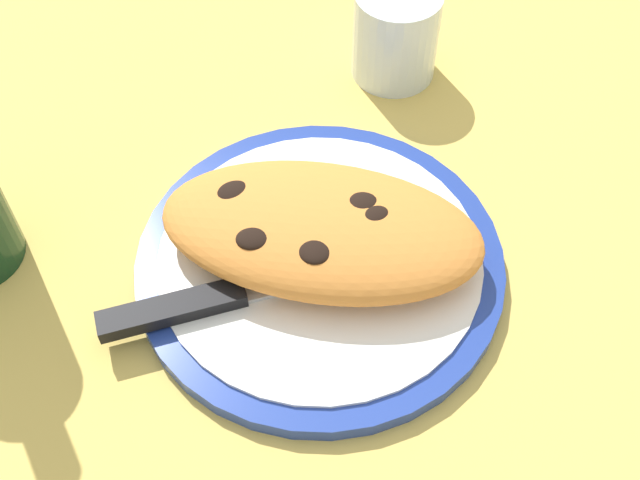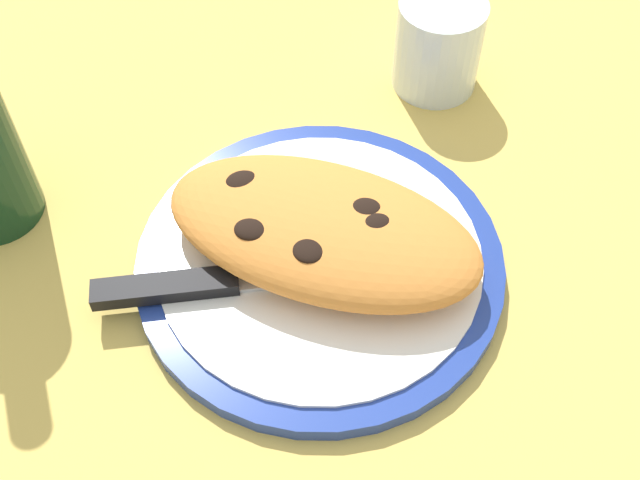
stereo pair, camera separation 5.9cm
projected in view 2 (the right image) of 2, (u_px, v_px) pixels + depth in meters
The scene contains 6 objects.
ground_plane at pixel (320, 280), 62.76cm from camera, with size 150.00×150.00×3.00cm, color #DBB756.
plate at pixel (320, 263), 60.90cm from camera, with size 27.54×27.54×1.71cm.
calzone at pixel (320, 229), 58.67cm from camera, with size 24.10×13.21×4.74cm.
fork at pixel (312, 195), 63.44cm from camera, with size 15.78×3.88×0.40cm.
knife at pixel (208, 284), 58.13cm from camera, with size 22.34×11.72×1.20cm.
water_glass at pixel (438, 49), 70.95cm from camera, with size 7.60×7.60×8.39cm.
Camera 2 is at (-10.52, 33.19, 50.82)cm, focal length 45.57 mm.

